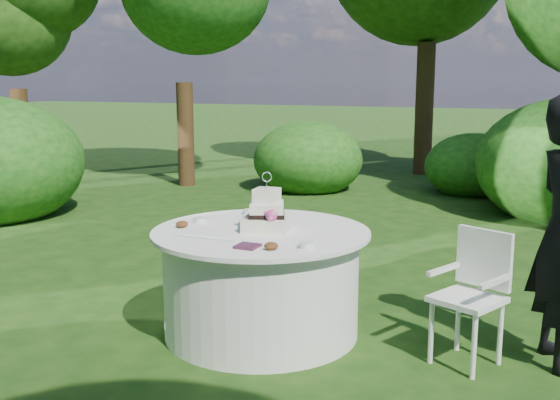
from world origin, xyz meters
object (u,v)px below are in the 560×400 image
Objects in this scene: napkins at (247,246)px; chair at (474,286)px; table at (261,282)px; cake at (267,215)px.

chair is at bearing 24.45° from napkins.
table is 3.68× the size of cake.
cake is 0.49× the size of chair.
chair reaches higher than napkins.
table is at bearing 106.10° from napkins.
table is 0.50m from cake.
cake is 1.48m from chair.
napkins is 0.16× the size of chair.
chair is (1.33, 0.61, -0.26)m from napkins.
napkins is 0.33× the size of cake.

